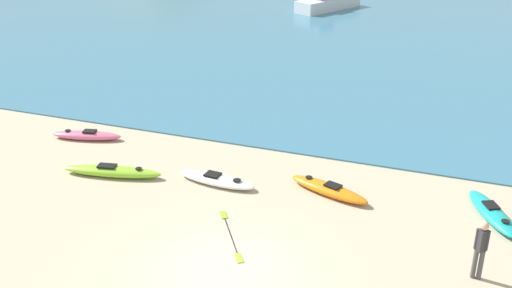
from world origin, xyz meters
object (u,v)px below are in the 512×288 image
kayak_on_sand_1 (87,135)px  kayak_on_sand_4 (112,171)px  kayak_on_sand_2 (329,189)px  kayak_on_sand_3 (492,213)px  person_near_foreground (481,246)px  loose_paddle (231,235)px  kayak_on_sand_0 (216,179)px  moored_boat_0 (328,3)px

kayak_on_sand_1 → kayak_on_sand_4: kayak_on_sand_4 is taller
kayak_on_sand_2 → kayak_on_sand_3: bearing=2.8°
person_near_foreground → loose_paddle: (-6.70, -0.34, -0.95)m
kayak_on_sand_2 → kayak_on_sand_0: bearing=-171.2°
kayak_on_sand_4 → person_near_foreground: bearing=-8.3°
moored_boat_0 → person_near_foreground: bearing=-69.6°
kayak_on_sand_1 → moored_boat_0: moored_boat_0 is taller
loose_paddle → moored_boat_0: bearing=99.1°
kayak_on_sand_2 → moored_boat_0: moored_boat_0 is taller
moored_boat_0 → kayak_on_sand_1: bearing=-95.9°
person_near_foreground → moored_boat_0: bearing=110.4°
kayak_on_sand_2 → moored_boat_0: bearing=104.1°
kayak_on_sand_3 → loose_paddle: 7.95m
kayak_on_sand_0 → person_near_foreground: person_near_foreground is taller
person_near_foreground → kayak_on_sand_3: bearing=83.6°
kayak_on_sand_3 → kayak_on_sand_2: bearing=-177.2°
moored_boat_0 → loose_paddle: bearing=-80.9°
kayak_on_sand_2 → kayak_on_sand_4: bearing=-169.8°
kayak_on_sand_4 → loose_paddle: 5.68m
loose_paddle → kayak_on_sand_0: bearing=120.8°
kayak_on_sand_0 → kayak_on_sand_4: bearing=-168.5°
kayak_on_sand_4 → loose_paddle: (5.28, -2.09, -0.16)m
kayak_on_sand_3 → kayak_on_sand_0: bearing=-174.6°
person_near_foreground → loose_paddle: 6.78m
kayak_on_sand_4 → moored_boat_0: moored_boat_0 is taller
moored_boat_0 → loose_paddle: (5.11, -32.03, -0.57)m
person_near_foreground → moored_boat_0: (-11.81, 31.69, -0.38)m
kayak_on_sand_3 → person_near_foreground: person_near_foreground is taller
kayak_on_sand_0 → kayak_on_sand_3: size_ratio=1.03×
loose_paddle → kayak_on_sand_3: bearing=27.3°
kayak_on_sand_4 → kayak_on_sand_3: bearing=7.2°
kayak_on_sand_3 → moored_boat_0: 30.89m
moored_boat_0 → loose_paddle: moored_boat_0 is taller
kayak_on_sand_1 → moored_boat_0: bearing=84.1°
person_near_foreground → loose_paddle: bearing=-177.1°
kayak_on_sand_0 → loose_paddle: (1.68, -2.82, -0.13)m
person_near_foreground → loose_paddle: size_ratio=0.70×
kayak_on_sand_0 → kayak_on_sand_4: kayak_on_sand_4 is taller
kayak_on_sand_1 → kayak_on_sand_4: (2.70, -2.39, 0.01)m
kayak_on_sand_1 → moored_boat_0: 27.71m
kayak_on_sand_1 → kayak_on_sand_4: bearing=-41.6°
kayak_on_sand_2 → person_near_foreground: (4.64, -3.06, 0.79)m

